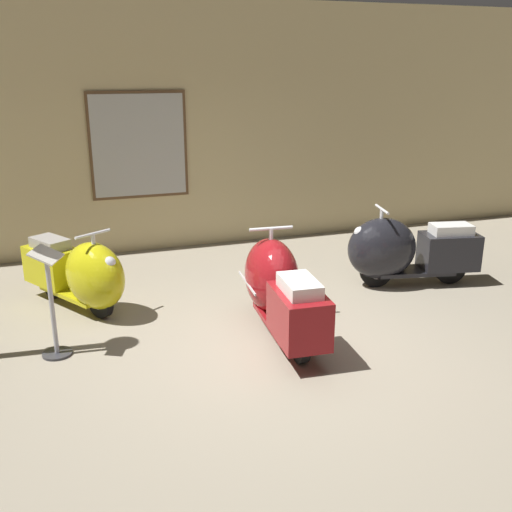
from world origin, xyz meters
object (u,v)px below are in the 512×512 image
scooter_1 (279,288)px  scooter_2 (402,250)px  info_stanchion (53,312)px  scooter_0 (81,273)px

scooter_1 → scooter_2: bearing=-64.3°
scooter_1 → scooter_2: scooter_1 is taller
scooter_1 → info_stanchion: info_stanchion is taller
scooter_2 → scooter_0: bearing=4.8°
scooter_0 → scooter_1: bearing=25.6°
scooter_1 → scooter_2: size_ratio=1.02×
scooter_1 → scooter_0: bearing=61.1°
scooter_1 → info_stanchion: bearing=89.1°
scooter_2 → info_stanchion: info_stanchion is taller
scooter_2 → info_stanchion: 4.15m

